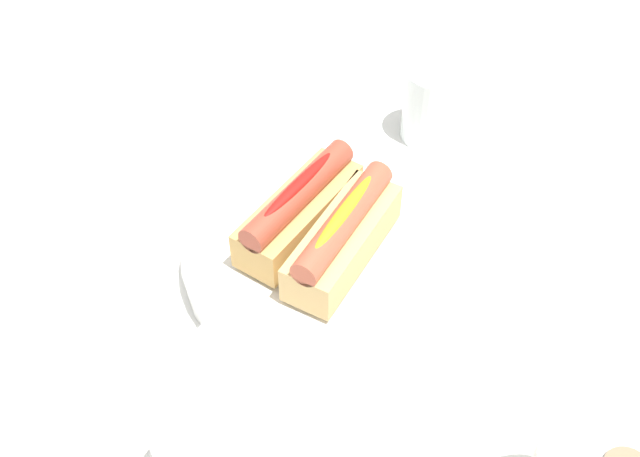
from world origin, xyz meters
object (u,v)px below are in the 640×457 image
(serving_bowl, at_px, (320,254))
(hotdog_back, at_px, (344,235))
(hotdog_front, at_px, (296,211))
(water_glass, at_px, (432,107))
(napkin_box, at_px, (223,414))

(serving_bowl, xyz_separation_m, hotdog_back, (-0.00, 0.03, 0.04))
(hotdog_front, relative_size, water_glass, 1.72)
(hotdog_back, bearing_deg, hotdog_front, -84.11)
(hotdog_back, xyz_separation_m, water_glass, (-0.24, -0.06, -0.02))
(serving_bowl, bearing_deg, hotdog_front, -84.11)
(hotdog_front, bearing_deg, hotdog_back, 95.89)
(hotdog_back, xyz_separation_m, napkin_box, (0.21, 0.05, 0.01))
(hotdog_front, bearing_deg, napkin_box, 28.00)
(hotdog_front, distance_m, napkin_box, 0.23)
(napkin_box, bearing_deg, serving_bowl, -169.90)
(serving_bowl, distance_m, hotdog_back, 0.05)
(serving_bowl, bearing_deg, water_glass, -171.44)
(serving_bowl, distance_m, water_glass, 0.24)
(hotdog_back, distance_m, water_glass, 0.25)
(hotdog_front, bearing_deg, serving_bowl, 95.89)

